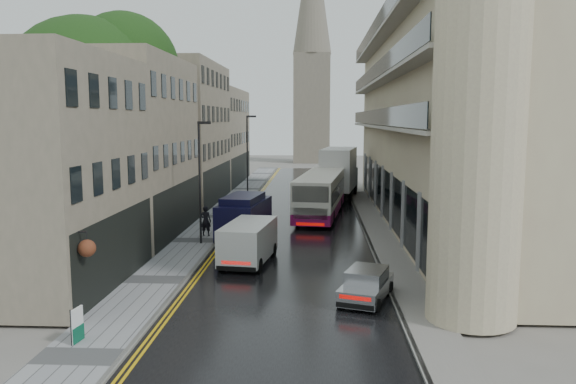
# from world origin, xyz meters

# --- Properties ---
(road) EXTENTS (9.00, 85.00, 0.02)m
(road) POSITION_xyz_m (0.00, 27.50, 0.01)
(road) COLOR black
(road) RESTS_ON ground
(left_sidewalk) EXTENTS (2.70, 85.00, 0.12)m
(left_sidewalk) POSITION_xyz_m (-5.85, 27.50, 0.06)
(left_sidewalk) COLOR gray
(left_sidewalk) RESTS_ON ground
(right_sidewalk) EXTENTS (1.80, 85.00, 0.12)m
(right_sidewalk) POSITION_xyz_m (5.40, 27.50, 0.06)
(right_sidewalk) COLOR slate
(right_sidewalk) RESTS_ON ground
(old_shop_row) EXTENTS (4.50, 56.00, 12.00)m
(old_shop_row) POSITION_xyz_m (-9.45, 30.00, 6.00)
(old_shop_row) COLOR gray
(old_shop_row) RESTS_ON ground
(modern_block) EXTENTS (8.00, 40.00, 14.00)m
(modern_block) POSITION_xyz_m (10.30, 26.00, 7.00)
(modern_block) COLOR #C7BB94
(modern_block) RESTS_ON ground
(church_spire) EXTENTS (6.40, 6.40, 40.00)m
(church_spire) POSITION_xyz_m (0.50, 82.00, 20.00)
(church_spire) COLOR #756C5D
(church_spire) RESTS_ON ground
(tree_near) EXTENTS (10.56, 10.56, 13.89)m
(tree_near) POSITION_xyz_m (-12.50, 20.00, 6.95)
(tree_near) COLOR black
(tree_near) RESTS_ON ground
(tree_far) EXTENTS (9.24, 9.24, 12.46)m
(tree_far) POSITION_xyz_m (-12.20, 33.00, 6.23)
(tree_far) COLOR black
(tree_far) RESTS_ON ground
(cream_bus) EXTENTS (4.08, 12.01, 3.21)m
(cream_bus) POSITION_xyz_m (0.08, 25.50, 1.62)
(cream_bus) COLOR silver
(cream_bus) RESTS_ON road
(white_lorry) EXTENTS (4.06, 9.24, 4.69)m
(white_lorry) POSITION_xyz_m (1.97, 36.45, 2.36)
(white_lorry) COLOR silver
(white_lorry) RESTS_ON road
(silver_hatchback) EXTENTS (2.60, 3.86, 1.33)m
(silver_hatchback) POSITION_xyz_m (2.36, 7.83, 0.69)
(silver_hatchback) COLOR #98989C
(silver_hatchback) RESTS_ON road
(white_van) EXTENTS (2.65, 4.99, 2.15)m
(white_van) POSITION_xyz_m (-3.21, 12.89, 1.10)
(white_van) COLOR silver
(white_van) RESTS_ON road
(navy_van) EXTENTS (2.96, 5.81, 2.84)m
(navy_van) POSITION_xyz_m (-4.30, 18.53, 1.44)
(navy_van) COLOR black
(navy_van) RESTS_ON road
(pedestrian) EXTENTS (0.75, 0.55, 1.89)m
(pedestrian) POSITION_xyz_m (-5.46, 20.47, 1.06)
(pedestrian) COLOR black
(pedestrian) RESTS_ON left_sidewalk
(lamp_post_near) EXTENTS (0.81, 0.38, 7.05)m
(lamp_post_near) POSITION_xyz_m (-5.35, 18.40, 3.64)
(lamp_post_near) COLOR black
(lamp_post_near) RESTS_ON left_sidewalk
(lamp_post_far) EXTENTS (0.86, 0.30, 7.48)m
(lamp_post_far) POSITION_xyz_m (-4.70, 35.50, 3.86)
(lamp_post_far) COLOR black
(lamp_post_far) RESTS_ON left_sidewalk
(estate_sign) EXTENTS (0.18, 0.69, 1.14)m
(estate_sign) POSITION_xyz_m (-6.37, 3.71, 0.69)
(estate_sign) COLOR white
(estate_sign) RESTS_ON left_sidewalk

